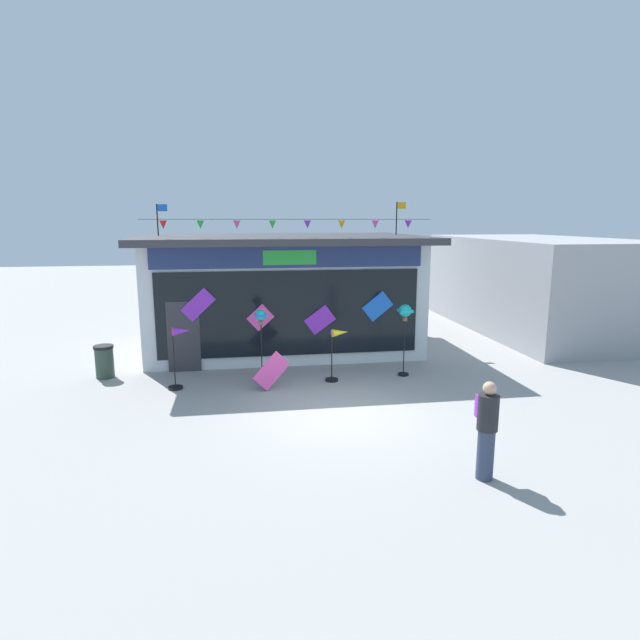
% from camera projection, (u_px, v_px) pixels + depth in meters
% --- Properties ---
extents(ground_plane, '(80.00, 80.00, 0.00)m').
position_uv_depth(ground_plane, '(338.00, 413.00, 11.59)').
color(ground_plane, '#9E9B99').
extents(kite_shop_building, '(8.76, 6.35, 4.82)m').
position_uv_depth(kite_shop_building, '(282.00, 291.00, 17.43)').
color(kite_shop_building, silver).
rests_on(kite_shop_building, ground_plane).
extents(wind_spinner_far_left, '(0.65, 0.37, 1.61)m').
position_uv_depth(wind_spinner_far_left, '(179.00, 347.00, 13.03)').
color(wind_spinner_far_left, black).
rests_on(wind_spinner_far_left, ground_plane).
extents(wind_spinner_left, '(0.32, 0.32, 1.94)m').
position_uv_depth(wind_spinner_left, '(261.00, 327.00, 13.55)').
color(wind_spinner_left, black).
rests_on(wind_spinner_left, ground_plane).
extents(wind_spinner_center_left, '(0.64, 0.35, 1.42)m').
position_uv_depth(wind_spinner_center_left, '(337.00, 346.00, 13.70)').
color(wind_spinner_center_left, black).
rests_on(wind_spinner_center_left, ground_plane).
extents(wind_spinner_center_right, '(0.35, 0.35, 1.99)m').
position_uv_depth(wind_spinner_center_right, '(405.00, 318.00, 14.05)').
color(wind_spinner_center_right, black).
rests_on(wind_spinner_center_right, ground_plane).
extents(person_near_camera, '(0.34, 0.46, 1.68)m').
position_uv_depth(person_near_camera, '(487.00, 428.00, 8.50)').
color(person_near_camera, '#333D56').
rests_on(person_near_camera, ground_plane).
extents(trash_bin, '(0.52, 0.52, 0.90)m').
position_uv_depth(trash_bin, '(104.00, 361.00, 14.08)').
color(trash_bin, '#2D4238').
rests_on(trash_bin, ground_plane).
extents(display_kite_on_ground, '(0.97, 0.30, 0.97)m').
position_uv_depth(display_kite_on_ground, '(272.00, 371.00, 13.07)').
color(display_kite_on_ground, '#EA4CA3').
rests_on(display_kite_on_ground, ground_plane).
extents(neighbour_building, '(5.16, 9.71, 3.53)m').
position_uv_depth(neighbour_building, '(537.00, 284.00, 20.22)').
color(neighbour_building, '#99999E').
rests_on(neighbour_building, ground_plane).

